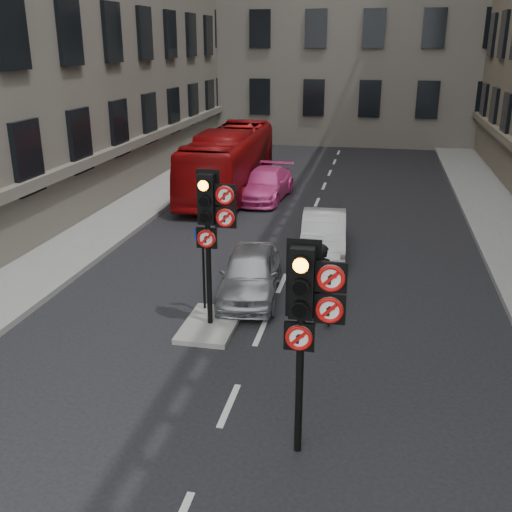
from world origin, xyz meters
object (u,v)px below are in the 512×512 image
at_px(signal_near, 307,306).
at_px(car_white, 324,234).
at_px(info_sign, 203,257).
at_px(bus_red, 229,161).
at_px(signal_far, 211,216).
at_px(motorcycle, 330,298).
at_px(car_silver, 250,273).
at_px(motorcyclist, 321,279).
at_px(car_pink, 265,184).

bearing_deg(signal_near, car_white, 93.72).
bearing_deg(info_sign, bus_red, 82.78).
relative_size(signal_far, motorcycle, 2.22).
bearing_deg(car_white, car_silver, -116.64).
relative_size(car_silver, motorcyclist, 2.07).
bearing_deg(car_white, motorcyclist, -89.75).
xyz_separation_m(motorcyclist, info_sign, (-2.76, -0.59, 0.57)).
bearing_deg(motorcyclist, bus_red, -50.27).
bearing_deg(car_white, info_sign, -119.97).
height_order(car_silver, car_pink, car_pink).
relative_size(signal_far, car_silver, 0.97).
distance_m(car_silver, motorcycle, 2.32).
bearing_deg(car_silver, info_sign, -130.24).
distance_m(signal_near, car_silver, 6.68).
distance_m(bus_red, motorcycle, 13.09).
relative_size(signal_far, bus_red, 0.36).
bearing_deg(car_white, car_pink, 111.38).
xyz_separation_m(bus_red, info_sign, (2.42, -12.28, 0.09)).
distance_m(motorcyclist, info_sign, 2.88).
xyz_separation_m(signal_far, car_white, (1.97, 5.76, -2.07)).
bearing_deg(motorcyclist, motorcycle, 159.86).
xyz_separation_m(car_white, car_pink, (-3.06, 6.34, 0.00)).
height_order(car_white, motorcycle, car_white).
distance_m(signal_near, bus_red, 17.92).
relative_size(bus_red, motorcycle, 6.10).
distance_m(car_silver, car_white, 4.06).
bearing_deg(signal_near, info_sign, 122.64).
bearing_deg(car_silver, car_white, 61.91).
height_order(car_pink, motorcycle, car_pink).
height_order(car_silver, motorcycle, car_silver).
distance_m(car_silver, motorcyclist, 2.03).
distance_m(motorcycle, info_sign, 3.19).
xyz_separation_m(motorcycle, info_sign, (-3.02, -0.41, 0.97)).
relative_size(signal_near, motorcyclist, 2.01).
bearing_deg(motorcycle, info_sign, -174.65).
xyz_separation_m(car_white, bus_red, (-4.83, 7.26, 0.74)).
xyz_separation_m(car_silver, bus_red, (-3.29, 11.02, 0.74)).
xyz_separation_m(car_silver, car_white, (1.53, 3.75, 0.01)).
height_order(car_silver, car_white, car_white).
bearing_deg(car_pink, bus_red, 156.30).
relative_size(motorcyclist, info_sign, 0.86).
distance_m(signal_far, info_sign, 1.51).
distance_m(signal_far, car_white, 6.43).
height_order(signal_near, bus_red, signal_near).
bearing_deg(signal_near, car_silver, 109.85).
xyz_separation_m(car_white, info_sign, (-2.40, -5.02, 0.82)).
relative_size(signal_near, car_silver, 0.97).
distance_m(car_white, bus_red, 8.75).
bearing_deg(info_sign, signal_near, -75.74).
distance_m(car_pink, motorcycle, 11.55).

